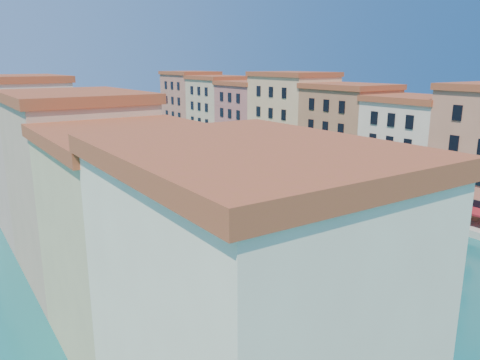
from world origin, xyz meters
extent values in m
cube|color=beige|center=(-26.00, 8.00, 9.00)|extent=(12.00, 16.00, 18.00)
cube|color=#994921|center=(-26.00, 8.00, 18.50)|extent=(12.80, 16.40, 1.00)
cube|color=tan|center=(-26.00, 23.50, 8.50)|extent=(12.00, 15.00, 17.00)
cube|color=#994921|center=(-26.00, 23.50, 17.50)|extent=(12.80, 15.40, 1.00)
cube|color=tan|center=(-26.00, 39.50, 9.50)|extent=(12.00, 17.00, 19.00)
cube|color=#994921|center=(-26.00, 39.50, 19.50)|extent=(12.80, 17.40, 1.00)
cube|color=tan|center=(-26.00, 55.00, 8.25)|extent=(12.00, 14.00, 16.50)
cube|color=#994921|center=(-26.00, 55.00, 17.00)|extent=(12.80, 14.40, 1.00)
cube|color=#C0B899|center=(-26.00, 71.00, 10.00)|extent=(12.00, 18.00, 20.00)
cube|color=#994921|center=(-26.00, 71.00, 20.50)|extent=(12.80, 18.40, 1.00)
cube|color=tan|center=(-26.00, 88.00, 8.75)|extent=(12.00, 16.00, 17.50)
cube|color=#994921|center=(-26.00, 88.00, 18.00)|extent=(12.80, 16.40, 1.00)
cube|color=beige|center=(30.00, 39.00, 8.25)|extent=(12.00, 14.00, 16.50)
cube|color=#994921|center=(30.00, 39.00, 17.00)|extent=(12.80, 14.40, 1.00)
cube|color=#9F613C|center=(30.00, 54.00, 9.00)|extent=(12.00, 16.00, 18.00)
cube|color=#994921|center=(30.00, 54.00, 18.50)|extent=(12.80, 16.40, 1.00)
cube|color=tan|center=(30.00, 71.00, 10.00)|extent=(12.00, 18.00, 20.00)
cube|color=#994921|center=(30.00, 71.00, 20.50)|extent=(12.80, 18.40, 1.00)
cube|color=#A45A50|center=(30.00, 87.50, 8.75)|extent=(12.00, 15.00, 17.50)
cube|color=#994921|center=(30.00, 87.50, 18.00)|extent=(12.80, 15.40, 1.00)
cube|color=tan|center=(30.00, 103.00, 9.25)|extent=(12.00, 16.00, 18.50)
cube|color=#994921|center=(30.00, 103.00, 19.00)|extent=(12.80, 16.40, 1.00)
cube|color=#AC634C|center=(30.00, 119.50, 9.75)|extent=(12.00, 17.00, 19.50)
cube|color=#994921|center=(30.00, 119.50, 20.00)|extent=(12.80, 17.40, 1.00)
cube|color=#B0A98E|center=(22.00, 65.00, 0.50)|extent=(4.00, 140.00, 1.00)
cube|color=maroon|center=(22.20, 23.50, 3.00)|extent=(3.20, 15.30, 0.25)
cylinder|color=#505052|center=(20.80, 28.60, 1.50)|extent=(0.12, 0.12, 3.00)
cube|color=maroon|center=(22.20, 39.00, 3.00)|extent=(3.20, 12.60, 0.25)
cylinder|color=#505052|center=(20.80, 34.80, 1.50)|extent=(0.12, 0.12, 3.00)
cylinder|color=#505052|center=(20.80, 43.20, 1.50)|extent=(0.12, 0.12, 3.00)
cube|color=#505052|center=(-16.00, 12.00, 3.50)|extent=(5.40, 16.40, 0.30)
cylinder|color=#553A1D|center=(18.50, 25.00, 1.30)|extent=(0.24, 0.24, 3.20)
cylinder|color=#553A1D|center=(19.10, 26.00, 1.30)|extent=(0.24, 0.24, 3.20)
cylinder|color=#553A1D|center=(19.70, 27.00, 1.30)|extent=(0.24, 0.24, 3.20)
cylinder|color=#553A1D|center=(18.50, 39.00, 1.30)|extent=(0.24, 0.24, 3.20)
cylinder|color=#553A1D|center=(19.10, 40.00, 1.30)|extent=(0.24, 0.24, 3.20)
cylinder|color=#553A1D|center=(19.70, 41.00, 1.30)|extent=(0.24, 0.24, 3.20)
cylinder|color=#553A1D|center=(18.50, 57.00, 1.30)|extent=(0.24, 0.24, 3.20)
cylinder|color=#553A1D|center=(19.10, 58.00, 1.30)|extent=(0.24, 0.24, 3.20)
cylinder|color=#553A1D|center=(19.70, 59.00, 1.30)|extent=(0.24, 0.24, 3.20)
cylinder|color=#553A1D|center=(-18.50, 16.00, 1.30)|extent=(0.24, 0.24, 3.20)
cube|color=white|center=(-7.42, 22.97, 0.56)|extent=(4.94, 18.69, 1.11)
cube|color=silver|center=(-7.42, 22.97, 1.76)|extent=(4.33, 14.97, 1.48)
cube|color=#505052|center=(-7.42, 22.97, 2.64)|extent=(4.62, 15.44, 0.23)
cube|color=#E3490D|center=(-7.42, 22.97, 1.07)|extent=(4.99, 18.69, 0.23)
cube|color=silver|center=(-5.47, 80.54, 0.69)|extent=(6.48, 23.18, 1.38)
cube|color=silver|center=(-5.47, 80.54, 2.18)|extent=(5.64, 18.57, 1.83)
cube|color=#505052|center=(-5.47, 80.54, 3.27)|extent=(6.02, 19.16, 0.29)
cube|color=#E3490D|center=(-5.47, 80.54, 1.32)|extent=(6.53, 23.19, 0.29)
cube|color=black|center=(-1.29, 29.99, 0.21)|extent=(2.25, 8.77, 0.44)
cone|color=black|center=(-1.96, 34.78, 0.58)|extent=(1.13, 2.04, 1.62)
cone|color=black|center=(-0.63, 25.20, 0.48)|extent=(1.08, 1.71, 1.43)
imported|color=#332130|center=(-0.79, 26.35, 1.22)|extent=(0.66, 0.48, 1.67)
cube|color=black|center=(16.00, 27.45, 0.23)|extent=(3.77, 9.53, 0.48)
cone|color=black|center=(17.47, 32.56, 0.64)|extent=(1.51, 2.32, 1.79)
cone|color=black|center=(14.53, 22.33, 0.53)|extent=(1.41, 1.96, 1.57)
imported|color=#252A23|center=(14.88, 23.56, 1.34)|extent=(1.05, 0.91, 1.84)
cube|color=black|center=(11.86, 63.23, 0.21)|extent=(5.66, 7.73, 0.43)
cone|color=black|center=(9.20, 67.20, 0.57)|extent=(1.78, 2.07, 1.60)
cone|color=black|center=(14.51, 59.26, 0.48)|extent=(1.60, 1.80, 1.41)
cube|color=silver|center=(0.87, 47.70, 0.44)|extent=(5.80, 7.83, 0.87)
cube|color=#124E99|center=(1.13, 48.18, 1.20)|extent=(3.30, 3.81, 0.76)
cube|color=silver|center=(8.52, 87.14, 0.45)|extent=(4.39, 8.17, 0.89)
cube|color=#124E99|center=(8.67, 87.68, 1.23)|extent=(2.80, 3.75, 0.78)
camera|label=1|loc=(-38.80, -10.22, 22.75)|focal=35.00mm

